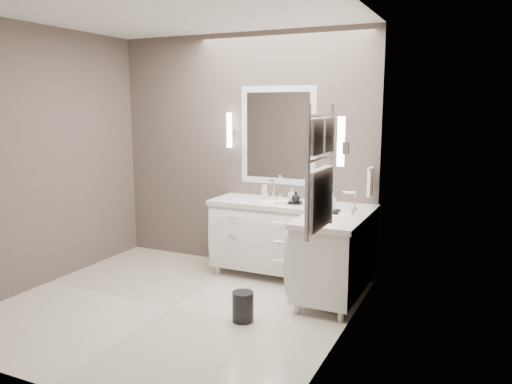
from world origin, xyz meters
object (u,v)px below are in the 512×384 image
at_px(vanity_back, 268,233).
at_px(vanity_right, 336,250).
at_px(towel_ladder, 320,177).
at_px(waste_bin, 243,307).

height_order(vanity_back, vanity_right, same).
height_order(vanity_back, towel_ladder, towel_ladder).
relative_size(vanity_back, towel_ladder, 1.38).
height_order(vanity_back, waste_bin, vanity_back).
relative_size(vanity_back, waste_bin, 4.64).
bearing_deg(towel_ladder, vanity_right, 99.84).
bearing_deg(waste_bin, towel_ladder, -26.65).
distance_m(vanity_right, waste_bin, 1.12).
bearing_deg(vanity_right, waste_bin, -123.12).
relative_size(vanity_right, waste_bin, 4.64).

